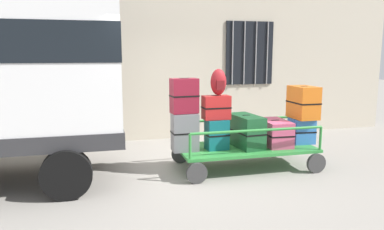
# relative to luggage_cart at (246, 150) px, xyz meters

# --- Properties ---
(ground_plane) EXTENTS (40.00, 40.00, 0.00)m
(ground_plane) POSITION_rel_luggage_cart_xyz_m (-1.07, 0.04, -0.32)
(ground_plane) COLOR gray
(building_wall) EXTENTS (12.00, 0.38, 5.00)m
(building_wall) POSITION_rel_luggage_cart_xyz_m (-1.07, 2.72, 2.17)
(building_wall) COLOR #BCB29E
(building_wall) RESTS_ON ground
(luggage_cart) EXTENTS (2.42, 1.20, 0.38)m
(luggage_cart) POSITION_rel_luggage_cart_xyz_m (0.00, 0.00, 0.00)
(luggage_cart) COLOR #2D8438
(luggage_cart) RESTS_ON ground
(cart_railing) EXTENTS (2.31, 1.07, 0.41)m
(cart_railing) POSITION_rel_luggage_cart_xyz_m (0.00, 0.00, 0.40)
(cart_railing) COLOR #2D8438
(cart_railing) RESTS_ON luggage_cart
(suitcase_left_bottom) EXTENTS (0.44, 0.31, 0.63)m
(suitcase_left_bottom) POSITION_rel_luggage_cart_xyz_m (-1.09, 0.00, 0.37)
(suitcase_left_bottom) COLOR slate
(suitcase_left_bottom) RESTS_ON luggage_cart
(suitcase_left_middle) EXTENTS (0.47, 0.31, 0.58)m
(suitcase_left_middle) POSITION_rel_luggage_cart_xyz_m (-1.09, 0.03, 0.98)
(suitcase_left_middle) COLOR maroon
(suitcase_left_middle) RESTS_ON suitcase_left_bottom
(suitcase_midleft_bottom) EXTENTS (0.39, 0.30, 0.51)m
(suitcase_midleft_bottom) POSITION_rel_luggage_cart_xyz_m (-0.55, -0.04, 0.31)
(suitcase_midleft_bottom) COLOR #0F5960
(suitcase_midleft_bottom) RESTS_ON luggage_cart
(suitcase_midleft_middle) EXTENTS (0.47, 0.28, 0.40)m
(suitcase_midleft_middle) POSITION_rel_luggage_cart_xyz_m (-0.55, 0.01, 0.77)
(suitcase_midleft_middle) COLOR #B21E1E
(suitcase_midleft_middle) RESTS_ON suitcase_midleft_bottom
(suitcase_center_bottom) EXTENTS (0.46, 0.82, 0.56)m
(suitcase_center_bottom) POSITION_rel_luggage_cart_xyz_m (0.00, 0.01, 0.33)
(suitcase_center_bottom) COLOR #194C28
(suitcase_center_bottom) RESTS_ON luggage_cart
(suitcase_midright_bottom) EXTENTS (0.47, 0.78, 0.45)m
(suitcase_midright_bottom) POSITION_rel_luggage_cart_xyz_m (0.55, -0.00, 0.28)
(suitcase_midright_bottom) COLOR #CC4C72
(suitcase_midright_bottom) RESTS_ON luggage_cart
(suitcase_right_bottom) EXTENTS (0.42, 0.43, 0.45)m
(suitcase_right_bottom) POSITION_rel_luggage_cart_xyz_m (1.09, 0.02, 0.28)
(suitcase_right_bottom) COLOR #3372C6
(suitcase_right_bottom) RESTS_ON luggage_cart
(suitcase_right_middle) EXTENTS (0.39, 0.57, 0.58)m
(suitcase_right_middle) POSITION_rel_luggage_cart_xyz_m (1.09, 0.01, 0.80)
(suitcase_right_middle) COLOR orange
(suitcase_right_middle) RESTS_ON suitcase_right_bottom
(backpack) EXTENTS (0.27, 0.22, 0.44)m
(backpack) POSITION_rel_luggage_cart_xyz_m (-0.51, 0.02, 1.19)
(backpack) COLOR maroon
(backpack) RESTS_ON suitcase_midleft_middle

